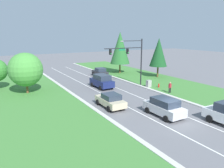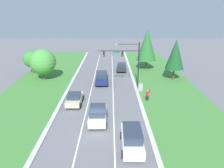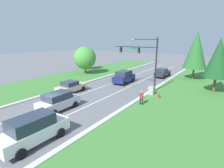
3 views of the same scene
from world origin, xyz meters
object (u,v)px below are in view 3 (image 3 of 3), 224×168
Objects in this scene: conifer_near_right_tree at (196,50)px; oak_near_left_tree at (85,58)px; oak_far_left_tree at (86,57)px; charcoal_sedan at (162,73)px; silver_suv at (58,101)px; white_suv at (33,129)px; champagne_sedan at (71,87)px; conifer_far_right_tree at (218,58)px; fire_hydrant at (159,96)px; traffic_signal_mast at (143,56)px; utility_cabinet at (151,91)px; pedestrian at (141,97)px; navy_suv at (124,77)px.

oak_near_left_tree is (-20.24, -7.55, -1.97)m from conifer_near_right_tree.
charcoal_sedan is at bearing 5.71° from oak_far_left_tree.
conifer_near_right_tree is at bearing 68.22° from silver_suv.
oak_near_left_tree reaches higher than white_suv.
conifer_far_right_tree is (16.82, 11.07, 4.05)m from champagne_sedan.
charcoal_sedan is 0.51× the size of conifer_near_right_tree.
champagne_sedan is at bearing -158.66° from fire_hydrant.
oak_near_left_tree is at bearing 164.88° from traffic_signal_mast.
utility_cabinet is 23.45m from oak_far_left_tree.
fire_hydrant is at bearing -108.11° from pedestrian.
traffic_signal_mast is 13.49m from silver_suv.
oak_near_left_tree is at bearing 123.51° from silver_suv.
traffic_signal_mast is at bearing -69.27° from pedestrian.
fire_hydrant is 20.10m from oak_near_left_tree.
utility_cabinet is at bearing -139.98° from conifer_far_right_tree.
oak_far_left_tree is at bearing 153.36° from fire_hydrant.
traffic_signal_mast is 11.20m from charcoal_sedan.
oak_near_left_tree is at bearing 161.25° from utility_cabinet.
pedestrian is (2.98, -16.37, 0.05)m from charcoal_sedan.
conifer_near_right_tree is (2.92, 13.43, 4.84)m from utility_cabinet.
navy_suv is 14.18m from conifer_near_right_tree.
conifer_far_right_tree is (9.46, -6.34, 4.01)m from charcoal_sedan.
charcoal_sedan is 27.68m from white_suv.
conifer_far_right_tree is (13.30, 16.20, 3.92)m from silver_suv.
oak_near_left_tree is 24.30m from conifer_far_right_tree.
oak_far_left_tree is (-14.56, 20.70, 2.04)m from silver_suv.
oak_far_left_tree reaches higher than white_suv.
silver_suv is at bearing -91.07° from navy_suv.
champagne_sedan is 0.58× the size of conifer_far_right_tree.
utility_cabinet is 1.74× the size of fire_hydrant.
champagne_sedan is (-7.72, -7.03, -4.22)m from traffic_signal_mast.
white_suv is 15.26m from fire_hydrant.
traffic_signal_mast is at bearing -84.97° from charcoal_sedan.
oak_near_left_tree is (-14.80, -6.29, 2.59)m from charcoal_sedan.
silver_suv is 19.76m from oak_near_left_tree.
conifer_near_right_tree is at bearing -100.87° from pedestrian.
fire_hydrant is at bearing 21.70° from champagne_sedan.
oak_near_left_tree reaches higher than charcoal_sedan.
white_suv is 23.77m from conifer_far_right_tree.
navy_suv is 0.80× the size of oak_near_left_tree.
navy_suv is 1.05× the size of charcoal_sedan.
navy_suv is 2.78× the size of pedestrian.
champagne_sedan is at bearing -54.68° from oak_far_left_tree.
oak_near_left_tree reaches higher than navy_suv.
fire_hydrant is at bearing -19.81° from oak_near_left_tree.
conifer_near_right_tree is at bearing 66.40° from traffic_signal_mast.
navy_suv is 9.60m from champagne_sedan.
navy_suv is at bearing -51.84° from pedestrian.
navy_suv is 0.99× the size of oak_far_left_tree.
white_suv reaches higher than pedestrian.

